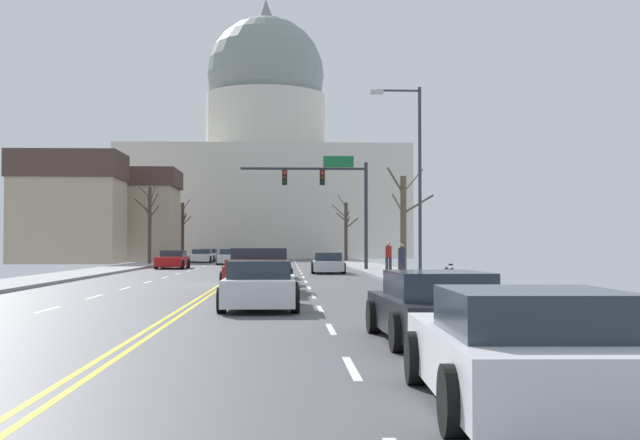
% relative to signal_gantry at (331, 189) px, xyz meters
% --- Properties ---
extents(ground, '(20.00, 180.00, 0.20)m').
position_rel_signal_gantry_xyz_m(ground, '(-5.42, -16.36, -5.11)').
color(ground, '#4A4A4F').
extents(signal_gantry, '(7.91, 0.41, 7.03)m').
position_rel_signal_gantry_xyz_m(signal_gantry, '(0.00, 0.00, 0.00)').
color(signal_gantry, '#28282D').
rests_on(signal_gantry, ground).
extents(street_lamp_right, '(2.15, 0.24, 8.11)m').
position_rel_signal_gantry_xyz_m(street_lamp_right, '(2.51, -17.21, -0.22)').
color(street_lamp_right, '#333338').
rests_on(street_lamp_right, ground).
extents(capitol_building, '(34.58, 22.16, 33.17)m').
position_rel_signal_gantry_xyz_m(capitol_building, '(-5.42, 54.81, 6.33)').
color(capitol_building, beige).
rests_on(capitol_building, ground).
extents(sedan_near_00, '(2.01, 4.54, 1.19)m').
position_rel_signal_gantry_xyz_m(sedan_near_00, '(-0.38, -3.62, -4.58)').
color(sedan_near_00, silver).
rests_on(sedan_near_00, ground).
extents(sedan_near_01, '(2.15, 4.41, 1.15)m').
position_rel_signal_gantry_xyz_m(sedan_near_01, '(-3.60, -10.69, -4.59)').
color(sedan_near_01, '#1E7247').
rests_on(sedan_near_01, ground).
extents(sedan_near_02, '(2.01, 4.35, 1.27)m').
position_rel_signal_gantry_xyz_m(sedan_near_02, '(-3.57, -16.75, -4.55)').
color(sedan_near_02, '#9EA3A8').
rests_on(sedan_near_02, ground).
extents(pickup_truck_near_03, '(2.40, 5.45, 1.54)m').
position_rel_signal_gantry_xyz_m(pickup_truck_near_03, '(-3.75, -22.67, -4.43)').
color(pickup_truck_near_03, maroon).
rests_on(pickup_truck_near_03, ground).
extents(sedan_near_04, '(2.00, 4.59, 1.26)m').
position_rel_signal_gantry_xyz_m(sedan_near_04, '(-3.48, -30.05, -4.54)').
color(sedan_near_04, silver).
rests_on(sedan_near_04, ground).
extents(sedan_near_05, '(2.08, 4.58, 1.22)m').
position_rel_signal_gantry_xyz_m(sedan_near_05, '(-0.23, -37.47, -4.56)').
color(sedan_near_05, black).
rests_on(sedan_near_05, ground).
extents(sedan_near_06, '(2.23, 4.48, 1.23)m').
position_rel_signal_gantry_xyz_m(sedan_near_06, '(-0.36, -43.31, -4.55)').
color(sedan_near_06, silver).
rests_on(sedan_near_06, ground).
extents(sedan_oncoming_00, '(2.03, 4.69, 1.25)m').
position_rel_signal_gantry_xyz_m(sedan_oncoming_00, '(-10.59, 6.12, -4.55)').
color(sedan_oncoming_00, '#B71414').
rests_on(sedan_oncoming_00, ground).
extents(sedan_oncoming_01, '(2.02, 4.62, 1.28)m').
position_rel_signal_gantry_xyz_m(sedan_oncoming_01, '(-7.38, 17.06, -4.52)').
color(sedan_oncoming_01, silver).
rests_on(sedan_oncoming_01, ground).
extents(sedan_oncoming_02, '(2.12, 4.49, 1.21)m').
position_rel_signal_gantry_xyz_m(sedan_oncoming_02, '(-10.50, 25.20, -4.56)').
color(sedan_oncoming_02, silver).
rests_on(sedan_oncoming_02, ground).
extents(sedan_oncoming_03, '(1.97, 4.71, 1.18)m').
position_rel_signal_gantry_xyz_m(sedan_oncoming_03, '(-10.82, 36.03, -4.57)').
color(sedan_oncoming_03, silver).
rests_on(sedan_oncoming_03, ground).
extents(flank_building_00, '(14.20, 7.65, 8.97)m').
position_rel_signal_gantry_xyz_m(flank_building_00, '(-20.44, 30.55, -0.59)').
color(flank_building_00, tan).
rests_on(flank_building_00, ground).
extents(flank_building_01, '(9.32, 6.58, 9.67)m').
position_rel_signal_gantry_xyz_m(flank_building_01, '(-21.72, 21.60, -0.22)').
color(flank_building_01, tan).
rests_on(flank_building_01, ground).
extents(bare_tree_00, '(2.53, 1.91, 6.16)m').
position_rel_signal_gantry_xyz_m(bare_tree_00, '(2.81, 26.03, -2.10)').
color(bare_tree_00, '#423328').
rests_on(bare_tree_00, ground).
extents(bare_tree_01, '(1.85, 2.82, 6.22)m').
position_rel_signal_gantry_xyz_m(bare_tree_01, '(-13.69, 15.29, -1.66)').
color(bare_tree_01, '#423328').
rests_on(bare_tree_01, ground).
extents(bare_tree_02, '(2.53, 2.78, 5.41)m').
position_rel_signal_gantry_xyz_m(bare_tree_02, '(3.10, -10.09, -2.31)').
color(bare_tree_02, brown).
rests_on(bare_tree_02, ground).
extents(bare_tree_03, '(2.19, 1.38, 6.71)m').
position_rel_signal_gantry_xyz_m(bare_tree_03, '(-13.77, 37.37, -1.90)').
color(bare_tree_03, '#423328').
rests_on(bare_tree_03, ground).
extents(pedestrian_00, '(0.35, 0.34, 1.66)m').
position_rel_signal_gantry_xyz_m(pedestrian_00, '(2.71, -7.04, -4.07)').
color(pedestrian_00, '#33333D').
rests_on(pedestrian_00, ground).
extents(pedestrian_01, '(0.35, 0.34, 1.58)m').
position_rel_signal_gantry_xyz_m(pedestrian_01, '(2.74, -11.94, -4.12)').
color(pedestrian_01, '#33333D').
rests_on(pedestrian_01, ground).
extents(bicycle_parked, '(0.12, 1.77, 0.85)m').
position_rel_signal_gantry_xyz_m(bicycle_parked, '(3.24, -21.08, -4.65)').
color(bicycle_parked, black).
rests_on(bicycle_parked, ground).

